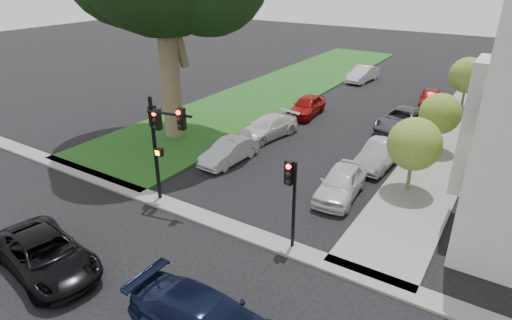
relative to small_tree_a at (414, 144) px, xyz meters
The scene contains 18 objects.
ground 11.72m from the small_tree_a, 122.88° to the right, with size 140.00×140.00×0.00m, color black.
grass_strip 21.10m from the small_tree_a, 136.53° to the left, with size 8.00×44.00×0.12m, color #295C20.
sidewalk_right 14.64m from the small_tree_a, 87.81° to the left, with size 3.50×44.00×0.12m, color slate.
sidewalk_cross 10.13m from the small_tree_a, 129.24° to the right, with size 60.00×1.00×0.12m, color slate.
small_tree_a is the anchor object (origin of this frame).
small_tree_b 6.12m from the small_tree_a, 90.00° to the left, with size 2.45×2.45×3.68m.
small_tree_c 16.25m from the small_tree_a, 90.00° to the left, with size 2.77×2.77×4.15m.
traffic_signal_main 12.13m from the small_tree_a, 142.50° to the right, with size 2.56×0.72×5.22m.
traffic_signal_secondary 7.91m from the small_tree_a, 110.68° to the right, with size 0.52×0.42×3.86m.
car_cross_near 16.82m from the small_tree_a, 125.57° to the right, with size 2.40×5.20×1.45m, color black.
car_parked_0 4.00m from the small_tree_a, 139.59° to the right, with size 1.79×4.44×1.51m, color silver.
car_parked_1 3.66m from the small_tree_a, 134.82° to the left, with size 1.52×4.37×1.44m, color #999BA0.
car_parked_2 9.58m from the small_tree_a, 107.08° to the left, with size 2.50×5.42×1.51m, color #3F4247.
car_parked_3 16.14m from the small_tree_a, 98.49° to the left, with size 1.64×4.08×1.39m, color maroon.
car_parked_5 10.11m from the small_tree_a, 168.57° to the right, with size 1.43×4.10×1.35m, color #999BA0.
car_parked_6 10.47m from the small_tree_a, 164.76° to the left, with size 1.95×4.80×1.39m, color silver.
car_parked_7 12.93m from the small_tree_a, 139.92° to the left, with size 1.79×4.45×1.52m, color maroon.
car_parked_9 23.06m from the small_tree_a, 115.44° to the left, with size 1.58×4.53×1.49m, color silver.
Camera 1 is at (10.05, -10.72, 10.48)m, focal length 30.00 mm.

